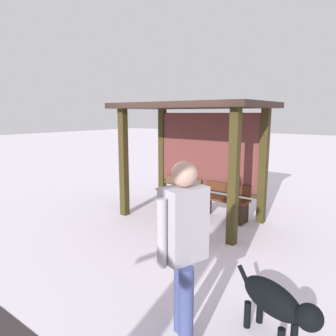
% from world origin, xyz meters
% --- Properties ---
extents(ground_plane, '(60.00, 60.00, 0.00)m').
position_xyz_m(ground_plane, '(0.00, 0.00, 0.00)').
color(ground_plane, silver).
extents(bus_shelter, '(3.11, 1.87, 2.45)m').
position_xyz_m(bus_shelter, '(0.00, 0.19, 1.90)').
color(bus_shelter, '#362D14').
rests_on(bus_shelter, ground).
extents(bench_left_inside, '(1.07, 0.42, 0.73)m').
position_xyz_m(bench_left_inside, '(-0.59, 0.40, 0.33)').
color(bench_left_inside, brown).
rests_on(bench_left_inside, ground).
extents(bench_center_inside, '(1.07, 0.42, 0.75)m').
position_xyz_m(bench_center_inside, '(0.59, 0.40, 0.34)').
color(bench_center_inside, '#502815').
rests_on(bench_center_inside, ground).
extents(person_walking, '(0.41, 0.59, 1.81)m').
position_xyz_m(person_walking, '(1.97, -3.13, 1.07)').
color(person_walking, '#ABA7AE').
rests_on(person_walking, ground).
extents(dog, '(0.97, 0.59, 0.62)m').
position_xyz_m(dog, '(2.69, -2.59, 0.43)').
color(dog, black).
rests_on(dog, ground).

